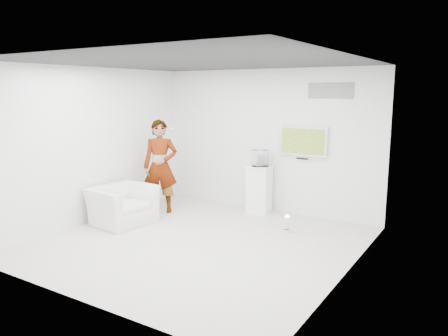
# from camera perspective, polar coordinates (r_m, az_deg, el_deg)

# --- Properties ---
(room) EXTENTS (5.01, 5.01, 3.00)m
(room) POSITION_cam_1_polar(r_m,az_deg,el_deg) (7.19, -3.34, 1.65)
(room) COLOR #BBB8AB
(room) RESTS_ON ground
(tv) EXTENTS (1.00, 0.08, 0.60)m
(tv) POSITION_cam_1_polar(r_m,az_deg,el_deg) (8.93, 10.34, 3.47)
(tv) COLOR silver
(tv) RESTS_ON room
(logo_decal) EXTENTS (0.90, 0.02, 0.30)m
(logo_decal) POSITION_cam_1_polar(r_m,az_deg,el_deg) (8.74, 13.73, 9.78)
(logo_decal) COLOR slate
(logo_decal) RESTS_ON room
(person) EXTENTS (0.86, 0.77, 1.96)m
(person) POSITION_cam_1_polar(r_m,az_deg,el_deg) (9.26, -8.32, 0.20)
(person) COLOR silver
(person) RESTS_ON room
(armchair) EXTENTS (1.10, 1.23, 0.73)m
(armchair) POSITION_cam_1_polar(r_m,az_deg,el_deg) (8.71, -13.18, -4.74)
(armchair) COLOR silver
(armchair) RESTS_ON room
(pedestal) EXTENTS (0.54, 0.54, 1.01)m
(pedestal) POSITION_cam_1_polar(r_m,az_deg,el_deg) (9.21, 4.63, -2.81)
(pedestal) COLOR white
(pedestal) RESTS_ON room
(floor_uplight) EXTENTS (0.21, 0.21, 0.31)m
(floor_uplight) POSITION_cam_1_polar(r_m,az_deg,el_deg) (8.11, 8.22, -7.21)
(floor_uplight) COLOR silver
(floor_uplight) RESTS_ON room
(vitrine) EXTENTS (0.45, 0.45, 0.33)m
(vitrine) POSITION_cam_1_polar(r_m,az_deg,el_deg) (9.08, 4.69, 1.30)
(vitrine) COLOR white
(vitrine) RESTS_ON pedestal
(console) EXTENTS (0.10, 0.18, 0.23)m
(console) POSITION_cam_1_polar(r_m,az_deg,el_deg) (9.09, 4.69, 1.00)
(console) COLOR white
(console) RESTS_ON pedestal
(wii_remote) EXTENTS (0.08, 0.15, 0.04)m
(wii_remote) POSITION_cam_1_polar(r_m,az_deg,el_deg) (9.27, -6.75, 5.15)
(wii_remote) COLOR white
(wii_remote) RESTS_ON person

